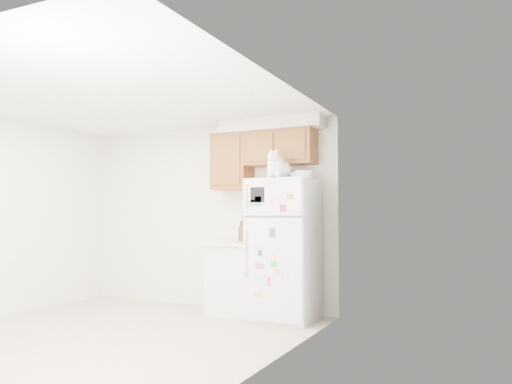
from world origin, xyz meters
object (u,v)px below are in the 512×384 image
Objects in this scene: storage_box_front at (302,175)px; bottle_amber at (242,231)px; refrigerator at (284,249)px; storage_box_back at (304,175)px; bottle_green at (241,231)px; base_counter at (236,277)px; cat at (278,168)px.

storage_box_front is 1.18m from bottle_amber.
storage_box_front reaches higher than refrigerator.
refrigerator is at bearing -16.57° from bottle_amber.
bottle_green is (-0.94, 0.14, -0.70)m from storage_box_back.
base_counter is at bearing -99.56° from bottle_amber.
base_counter is 1.83× the size of cat.
storage_box_back reaches higher than storage_box_front.
base_counter is 0.61m from bottle_green.
cat is 1.89× the size of bottle_green.
storage_box_back is at bearing 43.49° from cat.
refrigerator is 0.93m from storage_box_back.
storage_box_back reaches higher than refrigerator.
bottle_green is 0.96× the size of bottle_amber.
storage_box_back reaches higher than bottle_amber.
base_counter is at bearing 146.79° from storage_box_front.
refrigerator reaches higher than bottle_amber.
storage_box_front reaches higher than base_counter.
cat is at bearing -28.35° from bottle_green.
bottle_green is 0.04m from bottle_amber.
storage_box_front is at bearing -16.05° from bottle_amber.
base_counter is 3.47× the size of bottle_green.
cat is at bearing 172.36° from storage_box_front.
refrigerator is 6.42× the size of bottle_green.
bottle_green is (-0.69, 0.37, -0.78)m from cat.
storage_box_back is at bearing -8.31° from bottle_green.
cat reaches higher than storage_box_front.
storage_box_back is at bearing 0.70° from base_counter.
storage_box_back is 0.15m from storage_box_front.
base_counter is 6.13× the size of storage_box_front.
storage_box_back is 1.20× the size of storage_box_front.
base_counter is 1.59m from storage_box_back.
base_counter is at bearing -85.59° from bottle_green.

